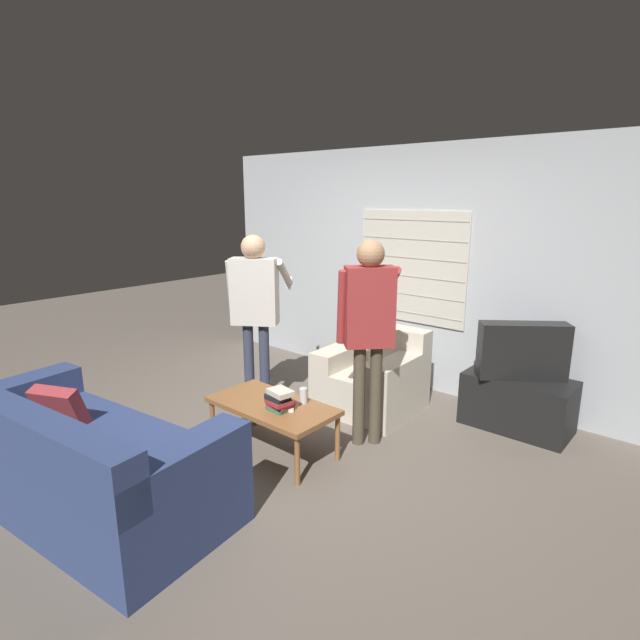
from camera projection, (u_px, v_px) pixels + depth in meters
The scene contains 12 objects.
ground_plane at pixel (279, 449), 4.13m from camera, with size 16.00×16.00×0.00m, color #665B51.
wall_back at pixel (411, 269), 5.33m from camera, with size 5.20×0.08×2.55m.
couch_blue at pixel (82, 463), 3.30m from camera, with size 2.16×1.19×0.83m.
armchair_beige at pixel (373, 377), 4.88m from camera, with size 0.90×0.86×0.78m.
coffee_table at pixel (273, 408), 4.00m from camera, with size 1.05×0.54×0.42m.
tv_stand at pixel (517, 403), 4.46m from camera, with size 0.91×0.49×0.48m.
tv at pixel (523, 351), 4.34m from camera, with size 0.72×0.61×0.49m.
person_left_standing at pixel (255, 299), 4.75m from camera, with size 0.54×0.82×1.69m.
person_right_standing at pixel (369, 318), 3.99m from camera, with size 0.47×0.75×1.71m.
book_stack at pixel (280, 400), 3.85m from camera, with size 0.22×0.19×0.17m.
soda_can at pixel (303, 395), 3.99m from camera, with size 0.07×0.07×0.13m.
spare_remote at pixel (291, 408), 3.88m from camera, with size 0.12×0.12×0.02m.
Camera 1 is at (2.70, -2.64, 2.03)m, focal length 28.00 mm.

